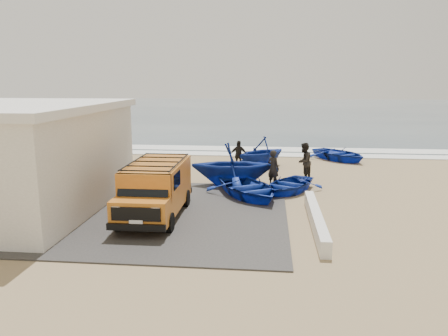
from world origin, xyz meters
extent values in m
plane|color=#9A8159|center=(0.00, 0.00, 0.00)|extent=(160.00, 160.00, 0.00)
cube|color=#393634|center=(-2.00, -2.00, 0.03)|extent=(12.00, 10.00, 0.05)
cube|color=#385166|center=(0.00, 56.00, 0.00)|extent=(180.00, 88.00, 0.01)
cube|color=white|center=(0.00, 12.00, 0.03)|extent=(180.00, 1.60, 0.06)
cube|color=white|center=(0.00, 14.50, 0.02)|extent=(180.00, 2.20, 0.04)
cube|color=white|center=(-7.50, -2.00, 2.00)|extent=(8.00, 9.00, 4.00)
cube|color=black|center=(-3.55, -0.50, 2.60)|extent=(0.08, 0.70, 0.90)
cube|color=silver|center=(5.00, -3.00, 0.28)|extent=(0.35, 6.00, 0.55)
cube|color=orange|center=(-1.04, -2.14, 1.20)|extent=(1.97, 4.00, 1.69)
cube|color=orange|center=(-1.03, -4.60, 0.82)|extent=(1.95, 0.93, 0.92)
cube|color=black|center=(-1.03, -4.12, 1.63)|extent=(1.79, 0.36, 0.73)
cube|color=black|center=(-1.02, -5.08, 0.92)|extent=(1.65, 0.09, 0.46)
cube|color=black|center=(-1.02, -5.11, 0.48)|extent=(1.98, 0.16, 0.22)
cube|color=black|center=(-1.04, -2.20, 2.12)|extent=(1.87, 3.69, 0.06)
cylinder|color=black|center=(-1.94, -4.19, 0.36)|extent=(0.23, 0.72, 0.72)
cylinder|color=black|center=(-1.96, -1.03, 0.36)|extent=(0.23, 0.72, 0.72)
cylinder|color=black|center=(-0.12, -4.18, 0.36)|extent=(0.23, 0.72, 0.72)
cylinder|color=black|center=(-0.14, -1.01, 0.36)|extent=(0.23, 0.72, 0.72)
imported|color=#14319E|center=(2.37, 0.71, 0.43)|extent=(4.70, 5.14, 0.87)
imported|color=#14319E|center=(4.23, 1.88, 0.36)|extent=(3.82, 4.22, 0.72)
imported|color=#14319E|center=(1.47, 2.91, 1.07)|extent=(4.38, 3.88, 2.14)
imported|color=#14319E|center=(2.82, 7.61, 0.93)|extent=(4.66, 4.67, 1.87)
imported|color=#14319E|center=(7.86, 10.50, 0.42)|extent=(4.75, 4.97, 0.84)
imported|color=black|center=(3.49, 2.86, 0.92)|extent=(0.80, 0.77, 1.84)
imported|color=black|center=(5.10, 4.44, 1.00)|extent=(1.14, 1.22, 1.99)
imported|color=black|center=(1.50, 6.69, 0.87)|extent=(1.10, 0.68, 1.74)
camera|label=1|loc=(3.24, -18.34, 5.25)|focal=35.00mm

